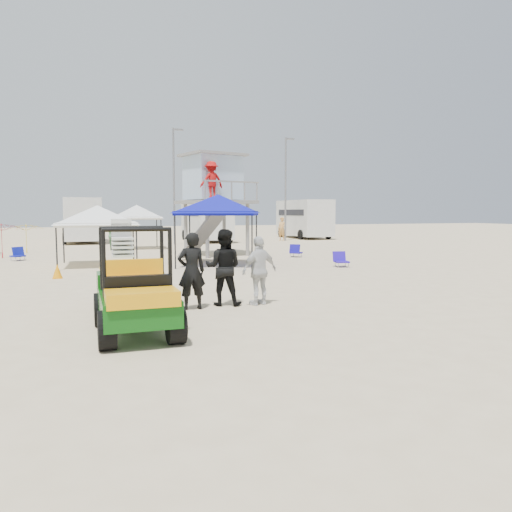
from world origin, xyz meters
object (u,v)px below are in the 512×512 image
object	(u,v)px
surf_trailer	(124,278)
canopy_blue	(218,198)
lifeguard_tower	(213,182)
man_left	(192,271)
utility_cart	(134,286)

from	to	relation	value
surf_trailer	canopy_blue	world-z (taller)	canopy_blue
canopy_blue	lifeguard_tower	bearing A→B (deg)	77.55
man_left	canopy_blue	distance (m)	9.89
man_left	lifeguard_tower	xyz separation A→B (m)	(4.23, 14.01, 2.95)
lifeguard_tower	man_left	bearing A→B (deg)	-106.79
surf_trailer	lifeguard_tower	distance (m)	15.18
utility_cart	lifeguard_tower	world-z (taller)	lifeguard_tower
canopy_blue	surf_trailer	bearing A→B (deg)	-117.80
utility_cart	canopy_blue	distance (m)	12.29
lifeguard_tower	utility_cart	bearing A→B (deg)	-109.71
man_left	canopy_blue	size ratio (longest dim) A/B	0.43
utility_cart	surf_trailer	world-z (taller)	utility_cart
utility_cart	canopy_blue	xyz separation A→B (m)	(4.68, 11.20, 1.95)
lifeguard_tower	canopy_blue	distance (m)	5.07
surf_trailer	canopy_blue	size ratio (longest dim) A/B	0.50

